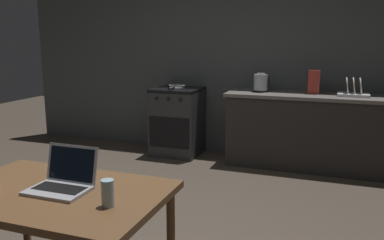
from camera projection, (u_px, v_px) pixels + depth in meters
The scene contains 11 objects.
ground_plane at pixel (135, 231), 3.23m from camera, with size 12.00×12.00×0.00m, color #473D33.
back_wall at pixel (244, 57), 5.19m from camera, with size 6.40×0.10×2.58m, color #434848.
kitchen_counter at pixel (318, 131), 4.71m from camera, with size 2.16×0.64×0.89m.
stove_oven at pixel (178, 121), 5.30m from camera, with size 0.60×0.62×0.89m.
dining_table at pixel (56, 204), 2.17m from camera, with size 1.19×0.78×0.72m.
laptop at pixel (63, 182), 2.17m from camera, with size 0.32×0.27×0.22m.
electric_kettle at pixel (261, 83), 4.83m from camera, with size 0.20×0.17×0.23m.
frying_pan at pixel (177, 86), 5.18m from camera, with size 0.22×0.39×0.05m.
drinking_glass at pixel (108, 193), 1.94m from camera, with size 0.06×0.06×0.14m.
cereal_box at pixel (314, 82), 4.64m from camera, with size 0.13×0.05×0.28m.
dish_rack at pixel (353, 92), 4.50m from camera, with size 0.34×0.26×0.21m.
Camera 1 is at (1.44, -2.65, 1.53)m, focal length 37.38 mm.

